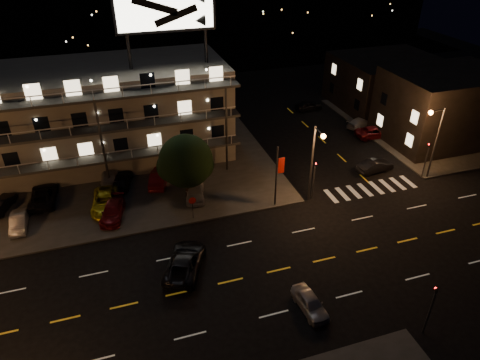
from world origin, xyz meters
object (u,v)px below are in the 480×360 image
object	(u,v)px
tree	(186,163)
lot_car_7	(110,176)
side_car_0	(375,166)
lot_car_2	(105,201)
road_car_west	(185,262)
lot_car_4	(195,190)
road_car_east	(310,303)

from	to	relation	value
tree	lot_car_7	size ratio (longest dim) A/B	1.47
tree	side_car_0	xyz separation A→B (m)	(20.65, -0.88, -3.46)
lot_car_2	road_car_west	distance (m)	11.84
tree	lot_car_7	distance (m)	9.57
side_car_0	lot_car_4	bearing A→B (deg)	80.49
lot_car_7	side_car_0	bearing A→B (deg)	170.45
lot_car_2	lot_car_4	size ratio (longest dim) A/B	1.14
side_car_0	road_car_west	world-z (taller)	road_car_west
lot_car_2	lot_car_7	bearing A→B (deg)	88.48
road_car_west	lot_car_7	bearing A→B (deg)	-48.02
tree	lot_car_4	world-z (taller)	tree
lot_car_2	lot_car_4	distance (m)	8.58
lot_car_4	lot_car_7	world-z (taller)	lot_car_4
tree	side_car_0	bearing A→B (deg)	-2.44
tree	road_car_west	xyz separation A→B (m)	(-2.26, -9.71, -3.38)
tree	road_car_east	distance (m)	17.61
lot_car_4	road_car_west	xyz separation A→B (m)	(-2.99, -9.73, -0.13)
lot_car_2	road_car_west	bearing A→B (deg)	-55.13
tree	lot_car_7	bearing A→B (deg)	142.68
tree	lot_car_4	xyz separation A→B (m)	(0.72, 0.03, -3.25)
lot_car_2	lot_car_7	world-z (taller)	lot_car_2
tree	road_car_east	world-z (taller)	tree
lot_car_4	lot_car_7	distance (m)	9.54
side_car_0	road_car_east	xyz separation A→B (m)	(-15.29, -15.51, -0.07)
side_car_0	road_car_west	size ratio (longest dim) A/B	0.75
lot_car_7	side_car_0	world-z (taller)	lot_car_7
lot_car_4	side_car_0	world-z (taller)	lot_car_4
lot_car_7	road_car_west	xyz separation A→B (m)	(4.87, -15.15, -0.04)
road_car_east	lot_car_4	bearing A→B (deg)	101.45
tree	lot_car_7	world-z (taller)	tree
side_car_0	road_car_east	world-z (taller)	side_car_0
side_car_0	road_car_east	bearing A→B (deg)	128.52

